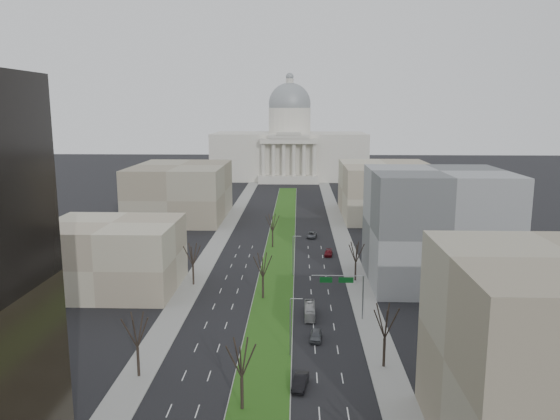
% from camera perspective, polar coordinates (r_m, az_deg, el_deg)
% --- Properties ---
extents(ground, '(600.00, 600.00, 0.00)m').
position_cam_1_polar(ground, '(146.20, 0.01, -3.96)').
color(ground, black).
rests_on(ground, ground).
extents(median, '(8.00, 222.03, 0.20)m').
position_cam_1_polar(median, '(145.20, -0.01, -4.02)').
color(median, '#999993').
rests_on(median, ground).
extents(sidewalk_left, '(5.00, 330.00, 0.15)m').
position_cam_1_polar(sidewalk_left, '(124.07, -8.55, -6.70)').
color(sidewalk_left, gray).
rests_on(sidewalk_left, ground).
extents(sidewalk_right, '(5.00, 330.00, 0.15)m').
position_cam_1_polar(sidewalk_right, '(122.72, 7.86, -6.88)').
color(sidewalk_right, gray).
rests_on(sidewalk_right, ground).
extents(capitol, '(80.00, 46.00, 55.00)m').
position_cam_1_polar(capitol, '(291.79, 1.00, 6.55)').
color(capitol, beige).
rests_on(capitol, ground).
extents(building_beige_left, '(26.00, 22.00, 14.00)m').
position_cam_1_polar(building_beige_left, '(116.77, -17.06, -4.62)').
color(building_beige_left, tan).
rests_on(building_beige_left, ground).
extents(building_grey_right, '(28.00, 26.00, 24.00)m').
position_cam_1_polar(building_grey_right, '(119.73, 16.04, -1.73)').
color(building_grey_right, '#5D6062').
rests_on(building_grey_right, ground).
extents(building_far_left, '(30.00, 40.00, 18.00)m').
position_cam_1_polar(building_far_left, '(187.80, -10.32, 1.92)').
color(building_far_left, gray).
rests_on(building_far_left, ground).
extents(building_far_right, '(30.00, 40.00, 18.00)m').
position_cam_1_polar(building_far_right, '(190.91, 11.03, 2.03)').
color(building_far_right, tan).
rests_on(building_far_right, ground).
extents(tree_left_mid, '(5.40, 5.40, 9.72)m').
position_cam_1_polar(tree_left_mid, '(78.64, -14.75, -11.94)').
color(tree_left_mid, black).
rests_on(tree_left_mid, ground).
extents(tree_left_far, '(5.28, 5.28, 9.50)m').
position_cam_1_polar(tree_left_far, '(115.54, -9.12, -4.52)').
color(tree_left_far, black).
rests_on(tree_left_far, ground).
extents(tree_right_mid, '(5.52, 5.52, 9.94)m').
position_cam_1_polar(tree_right_mid, '(80.12, 10.95, -11.23)').
color(tree_right_mid, black).
rests_on(tree_right_mid, ground).
extents(tree_right_far, '(5.04, 5.04, 9.07)m').
position_cam_1_polar(tree_right_far, '(118.04, 7.94, -4.32)').
color(tree_right_far, black).
rests_on(tree_right_far, ground).
extents(tree_median_a, '(5.40, 5.40, 9.72)m').
position_cam_1_polar(tree_median_a, '(68.56, -4.05, -15.08)').
color(tree_median_a, black).
rests_on(tree_median_a, ground).
extents(tree_median_b, '(5.40, 5.40, 9.72)m').
position_cam_1_polar(tree_median_b, '(105.91, -1.81, -5.70)').
color(tree_median_b, black).
rests_on(tree_median_b, ground).
extents(tree_median_c, '(5.40, 5.40, 9.72)m').
position_cam_1_polar(tree_median_c, '(144.69, -0.78, -1.27)').
color(tree_median_c, black).
rests_on(tree_median_c, ground).
extents(streetlamp_median_b, '(1.90, 0.20, 9.16)m').
position_cam_1_polar(streetlamp_median_b, '(82.82, 1.13, -12.04)').
color(streetlamp_median_b, gray).
rests_on(streetlamp_median_b, ground).
extents(streetlamp_median_c, '(1.90, 0.20, 9.16)m').
position_cam_1_polar(streetlamp_median_c, '(120.73, 1.40, -4.73)').
color(streetlamp_median_c, gray).
rests_on(streetlamp_median_c, ground).
extents(mast_arm_signs, '(9.12, 0.24, 8.09)m').
position_cam_1_polar(mast_arm_signs, '(96.84, 7.08, -7.90)').
color(mast_arm_signs, gray).
rests_on(mast_arm_signs, ground).
extents(car_grey_near, '(2.21, 4.70, 1.55)m').
position_cam_1_polar(car_grey_near, '(90.03, 3.77, -12.94)').
color(car_grey_near, '#53565B').
rests_on(car_grey_near, ground).
extents(car_black, '(2.51, 5.21, 1.65)m').
position_cam_1_polar(car_black, '(76.18, 2.14, -17.48)').
color(car_black, black).
rests_on(car_black, ground).
extents(car_red, '(2.46, 4.91, 1.37)m').
position_cam_1_polar(car_red, '(138.80, 5.09, -4.50)').
color(car_red, maroon).
rests_on(car_red, ground).
extents(car_grey_far, '(3.22, 5.82, 1.54)m').
position_cam_1_polar(car_grey_far, '(157.71, 3.35, -2.61)').
color(car_grey_far, '#55585E').
rests_on(car_grey_far, ground).
extents(box_van, '(1.85, 7.71, 2.15)m').
position_cam_1_polar(box_van, '(99.27, 3.13, -10.45)').
color(box_van, silver).
rests_on(box_van, ground).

